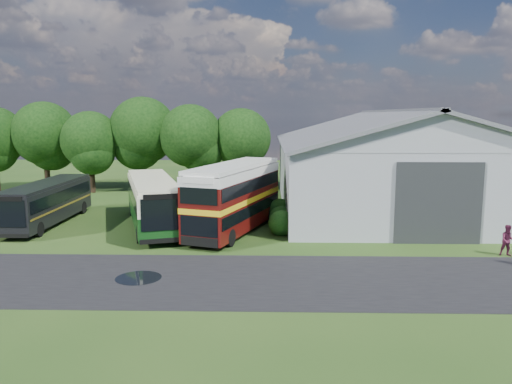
{
  "coord_description": "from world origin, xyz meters",
  "views": [
    {
      "loc": [
        4.71,
        -25.89,
        7.79
      ],
      "look_at": [
        3.89,
        8.0,
        2.52
      ],
      "focal_mm": 35.0,
      "sensor_mm": 36.0,
      "label": 1
    }
  ],
  "objects_px": {
    "bus_dark_single": "(47,202)",
    "visitor_b": "(508,241)",
    "storage_shed": "(391,158)",
    "bus_green_single": "(153,201)",
    "bus_maroon_double": "(235,198)"
  },
  "relations": [
    {
      "from": "bus_maroon_double",
      "to": "bus_dark_single",
      "type": "height_order",
      "value": "bus_maroon_double"
    },
    {
      "from": "storage_shed",
      "to": "bus_green_single",
      "type": "xyz_separation_m",
      "value": [
        -18.31,
        -7.84,
        -2.35
      ]
    },
    {
      "from": "bus_maroon_double",
      "to": "bus_dark_single",
      "type": "distance_m",
      "value": 13.8
    },
    {
      "from": "bus_green_single",
      "to": "bus_dark_single",
      "type": "distance_m",
      "value": 7.84
    },
    {
      "from": "storage_shed",
      "to": "bus_maroon_double",
      "type": "xyz_separation_m",
      "value": [
        -12.49,
        -9.19,
        -1.88
      ]
    },
    {
      "from": "storage_shed",
      "to": "bus_green_single",
      "type": "distance_m",
      "value": 20.06
    },
    {
      "from": "bus_dark_single",
      "to": "visitor_b",
      "type": "xyz_separation_m",
      "value": [
        29.14,
        -7.61,
        -0.72
      ]
    },
    {
      "from": "storage_shed",
      "to": "visitor_b",
      "type": "distance_m",
      "value": 15.37
    },
    {
      "from": "visitor_b",
      "to": "bus_maroon_double",
      "type": "bearing_deg",
      "value": 169.23
    },
    {
      "from": "bus_maroon_double",
      "to": "bus_dark_single",
      "type": "xyz_separation_m",
      "value": [
        -13.63,
        2.1,
        -0.69
      ]
    },
    {
      "from": "bus_maroon_double",
      "to": "visitor_b",
      "type": "height_order",
      "value": "bus_maroon_double"
    },
    {
      "from": "storage_shed",
      "to": "bus_green_single",
      "type": "relative_size",
      "value": 1.96
    },
    {
      "from": "visitor_b",
      "to": "bus_green_single",
      "type": "bearing_deg",
      "value": 170.95
    },
    {
      "from": "bus_green_single",
      "to": "bus_maroon_double",
      "type": "relative_size",
      "value": 1.15
    },
    {
      "from": "bus_dark_single",
      "to": "bus_maroon_double",
      "type": "bearing_deg",
      "value": -8.72
    }
  ]
}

